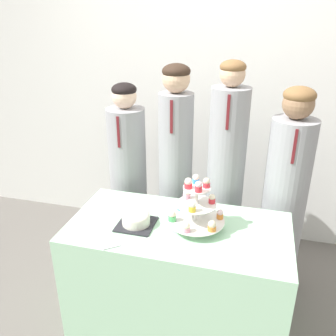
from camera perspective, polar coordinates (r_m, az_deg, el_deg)
The scene contains 9 objects.
wall_back at distance 2.99m, azimuth 7.26°, elevation 13.47°, with size 9.00×0.06×2.70m.
table at distance 2.32m, azimuth 1.56°, elevation -16.83°, with size 1.29×0.66×0.72m.
round_cake at distance 2.10m, azimuth -5.15°, elevation -8.04°, with size 0.21×0.21×0.09m.
cake_knife at distance 1.97m, azimuth -7.38°, elevation -12.09°, with size 0.26×0.20×0.01m.
cupcake_stand at distance 2.02m, azimuth 4.48°, elevation -6.26°, with size 0.33×0.33×0.32m.
student_0 at distance 2.73m, azimuth -6.34°, elevation -2.29°, with size 0.28×0.28×1.43m.
student_1 at distance 2.58m, azimuth 1.18°, elevation -1.35°, with size 0.24×0.25×1.57m.
student_2 at distance 2.53m, azimuth 9.10°, elevation -2.30°, with size 0.26×0.26×1.61m.
student_3 at distance 2.57m, azimuth 18.16°, elevation -4.64°, with size 0.29×0.30×1.47m.
Camera 1 is at (0.39, -1.39, 1.87)m, focal length 38.00 mm.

